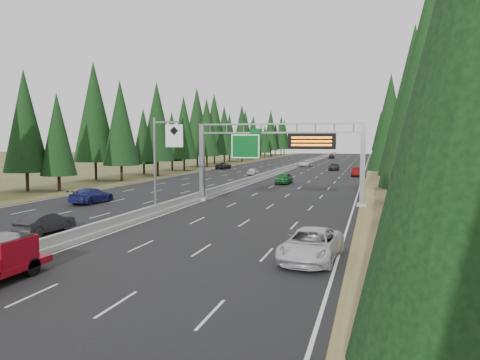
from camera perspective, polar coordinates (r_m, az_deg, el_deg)
name	(u,v)px	position (r m, az deg, el deg)	size (l,w,h in m)	color
road	(282,172)	(91.54, 5.14, 0.98)	(32.00, 260.00, 0.08)	black
shoulder_right	(377,174)	(89.91, 16.35, 0.73)	(3.60, 260.00, 0.06)	olive
shoulder_left	(197,170)	(96.48, -5.30, 1.18)	(3.60, 260.00, 0.06)	#474922
median_barrier	(282,170)	(91.51, 5.14, 1.22)	(0.70, 260.00, 0.85)	gray
sign_gantry	(285,150)	(45.35, 5.50, 3.64)	(16.75, 0.98, 7.80)	slate
hov_sign_pole	(161,159)	(38.46, -9.60, 2.56)	(2.80, 0.50, 8.00)	slate
tree_row_right	(405,123)	(83.68, 19.46, 6.56)	(11.60, 242.26, 18.34)	black
tree_row_left	(134,120)	(81.63, -12.77, 7.15)	(11.79, 241.63, 18.90)	black
silver_minivan	(311,245)	(24.48, 8.68, -7.81)	(2.66, 5.76, 1.60)	silver
car_ahead_green	(284,178)	(66.24, 5.39, 0.22)	(1.88, 4.66, 1.59)	#145A22
car_ahead_dkred	(357,172)	(82.22, 14.09, 0.98)	(1.62, 4.65, 1.53)	#560C0D
car_ahead_dkgrey	(334,167)	(97.08, 11.39, 1.57)	(1.99, 4.91, 1.42)	black
car_ahead_white	(305,163)	(110.44, 7.91, 2.05)	(2.60, 5.63, 1.57)	silver
car_ahead_far	(331,156)	(159.53, 11.09, 2.87)	(1.89, 4.70, 1.60)	black
car_onc_near	(46,223)	(33.69, -22.62, -4.82)	(1.48, 4.24, 1.40)	black
car_onc_blue	(92,196)	(48.04, -17.63, -1.82)	(2.08, 5.12, 1.48)	navy
car_onc_white	(253,172)	(82.06, 1.65, 1.03)	(1.53, 3.81, 1.30)	silver
car_onc_far	(223,166)	(100.24, -2.03, 1.75)	(2.26, 4.89, 1.36)	black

